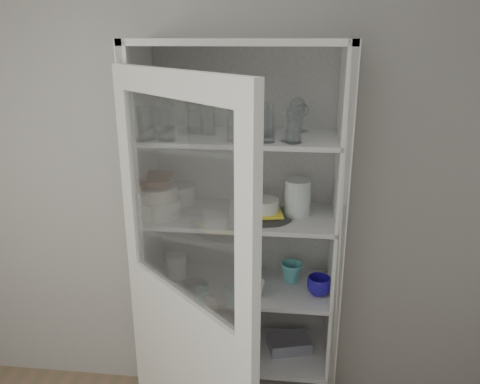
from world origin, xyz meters
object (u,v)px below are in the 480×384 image
Objects in this scene: cream_dish at (202,338)px; plate_stack_back at (175,193)px; goblet_2 at (297,113)px; goblet_3 at (302,117)px; measuring_cups at (195,285)px; goblet_1 at (194,112)px; yellow_trivet at (264,212)px; white_canister at (177,266)px; plate_stack_front at (157,206)px; mug_blue at (319,286)px; cupboard_door at (185,341)px; grey_bowl_stack at (298,197)px; teal_jar at (253,273)px; goblet_0 at (167,114)px; mug_teal at (292,272)px; cream_bowl at (156,192)px; terracotta_bowl at (155,181)px; mug_white at (256,289)px; pantry_cabinet at (241,264)px; white_ramekin at (264,205)px; glass_platter at (264,215)px; tin_box at (289,343)px.

plate_stack_back is at bearing 140.60° from cream_dish.
goblet_2 is 1.21× the size of goblet_3.
goblet_1 is at bearing 95.45° from measuring_cups.
yellow_trivet is 1.32× the size of white_canister.
measuring_cups is (0.18, -0.02, -0.42)m from plate_stack_front.
mug_blue is 0.76m from cream_dish.
cupboard_door reaches higher than grey_bowl_stack.
mug_blue is 0.77m from white_canister.
goblet_2 reaches higher than teal_jar.
goblet_1 reaches higher than goblet_0.
plate_stack_front is at bearing -164.80° from goblet_2.
plate_stack_back is at bearing 98.41° from white_canister.
measuring_cups is (-0.50, -0.14, -0.03)m from mug_teal.
goblet_3 is 0.72× the size of cream_bowl.
plate_stack_back is (-0.66, 0.02, -0.43)m from goblet_3.
grey_bowl_stack is (-0.01, -0.10, -0.38)m from goblet_3.
mug_white is (0.50, -0.06, -0.53)m from terracotta_bowl.
mug_white is at bearing -33.31° from goblet_1.
yellow_trivet is (0.12, -0.10, 0.34)m from pantry_cabinet.
mug_blue is at bearing -14.08° from plate_stack_back.
goblet_2 is 0.80m from cream_bowl.
mug_teal is at bearing 9.48° from plate_stack_front.
grey_bowl_stack is 0.47m from mug_blue.
goblet_3 reaches higher than grey_bowl_stack.
goblet_2 is 0.03m from goblet_3.
cream_dish is (-0.49, -0.04, -0.42)m from mug_teal.
terracotta_bowl is at bearing -160.00° from cream_dish.
goblet_0 is at bearing 170.53° from teal_jar.
pantry_cabinet reaches higher than white_ramekin.
teal_jar is 0.42m from white_canister.
terracotta_bowl is (-0.41, -0.13, 0.50)m from pantry_cabinet.
yellow_trivet is 0.47m from mug_blue.
goblet_3 reaches higher than measuring_cups.
goblet_0 is 0.53× the size of glass_platter.
measuring_cups is at bearing -171.71° from glass_platter.
plate_stack_front is at bearing -160.00° from cream_dish.
plate_stack_front reaches higher than glass_platter.
teal_jar is at bearing 176.30° from grey_bowl_stack.
grey_bowl_stack is at bearing 16.82° from white_ramekin.
pantry_cabinet reaches higher than goblet_1.
pantry_cabinet is at bearing -170.83° from goblet_3.
pantry_cabinet is at bearing -5.76° from goblet_0.
terracotta_bowl is at bearing -162.79° from pantry_cabinet.
cream_bowl is at bearing -169.25° from teal_jar.
terracotta_bowl is at bearing 160.24° from cupboard_door.
grey_bowl_stack is at bearing -9.94° from plate_stack_back.
cupboard_door is 11.85× the size of yellow_trivet.
yellow_trivet is at bearing 2.98° from cream_bowl.
tin_box is (0.50, 0.10, -0.39)m from measuring_cups.
grey_bowl_stack is at bearing 6.28° from cream_bowl.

